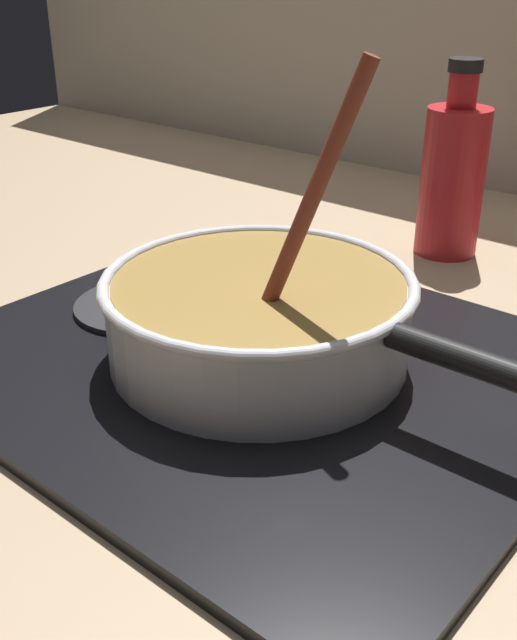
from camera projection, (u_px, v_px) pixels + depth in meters
The scene contains 6 objects.
ground at pixel (153, 409), 0.67m from camera, with size 2.40×1.60×0.04m, color #9E8466.
hob_plate at pixel (258, 362), 0.70m from camera, with size 0.56×0.48×0.01m, color black.
burner_ring at pixel (258, 353), 0.69m from camera, with size 0.16×0.16×0.01m, color #592D0C.
spare_burner at pixel (140, 305), 0.79m from camera, with size 0.14×0.14×0.01m, color #262628.
cooking_pan at pixel (260, 315), 0.67m from camera, with size 0.43×0.28×0.27m.
sauce_bottle at pixel (453, 177), 0.93m from camera, with size 0.08×0.08×0.24m.
Camera 1 is at (0.44, -0.37, 0.35)m, focal length 41.94 mm.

